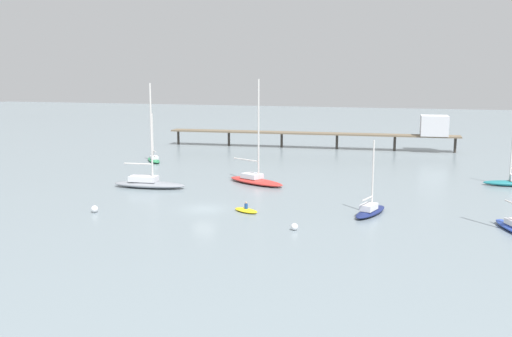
{
  "coord_description": "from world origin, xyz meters",
  "views": [
    {
      "loc": [
        23.69,
        -56.04,
        14.65
      ],
      "look_at": [
        0.0,
        19.02,
        1.5
      ],
      "focal_mm": 39.59,
      "sensor_mm": 36.0,
      "label": 1
    }
  ],
  "objects_px": {
    "sailboat_green": "(154,159)",
    "mooring_buoy_outer": "(294,227)",
    "mooring_buoy_inner": "(95,209)",
    "dinghy_yellow": "(246,210)",
    "pier": "(383,129)",
    "sailboat_red": "(255,179)",
    "sailboat_gray": "(148,182)",
    "sailboat_navy": "(370,210)"
  },
  "relations": [
    {
      "from": "sailboat_green",
      "to": "mooring_buoy_outer",
      "type": "height_order",
      "value": "sailboat_green"
    },
    {
      "from": "mooring_buoy_outer",
      "to": "mooring_buoy_inner",
      "type": "bearing_deg",
      "value": 179.01
    },
    {
      "from": "dinghy_yellow",
      "to": "sailboat_green",
      "type": "bearing_deg",
      "value": 132.22
    },
    {
      "from": "pier",
      "to": "sailboat_red",
      "type": "height_order",
      "value": "sailboat_red"
    },
    {
      "from": "pier",
      "to": "sailboat_green",
      "type": "bearing_deg",
      "value": -143.58
    },
    {
      "from": "sailboat_red",
      "to": "mooring_buoy_outer",
      "type": "relative_size",
      "value": 20.36
    },
    {
      "from": "sailboat_gray",
      "to": "mooring_buoy_inner",
      "type": "bearing_deg",
      "value": -86.12
    },
    {
      "from": "sailboat_gray",
      "to": "pier",
      "type": "bearing_deg",
      "value": 60.91
    },
    {
      "from": "sailboat_gray",
      "to": "sailboat_red",
      "type": "relative_size",
      "value": 0.97
    },
    {
      "from": "mooring_buoy_inner",
      "to": "sailboat_gray",
      "type": "bearing_deg",
      "value": 93.88
    },
    {
      "from": "sailboat_gray",
      "to": "mooring_buoy_inner",
      "type": "height_order",
      "value": "sailboat_gray"
    },
    {
      "from": "sailboat_red",
      "to": "sailboat_gray",
      "type": "bearing_deg",
      "value": -151.67
    },
    {
      "from": "sailboat_green",
      "to": "mooring_buoy_inner",
      "type": "relative_size",
      "value": 10.79
    },
    {
      "from": "sailboat_green",
      "to": "sailboat_red",
      "type": "relative_size",
      "value": 0.58
    },
    {
      "from": "pier",
      "to": "sailboat_green",
      "type": "xyz_separation_m",
      "value": [
        -35.73,
        -26.36,
        -3.68
      ]
    },
    {
      "from": "pier",
      "to": "mooring_buoy_outer",
      "type": "distance_m",
      "value": 60.95
    },
    {
      "from": "sailboat_red",
      "to": "dinghy_yellow",
      "type": "bearing_deg",
      "value": -76.07
    },
    {
      "from": "dinghy_yellow",
      "to": "mooring_buoy_outer",
      "type": "distance_m",
      "value": 8.67
    },
    {
      "from": "pier",
      "to": "sailboat_gray",
      "type": "xyz_separation_m",
      "value": [
        -25.91,
        -46.58,
        -3.48
      ]
    },
    {
      "from": "dinghy_yellow",
      "to": "mooring_buoy_inner",
      "type": "distance_m",
      "value": 16.29
    },
    {
      "from": "sailboat_green",
      "to": "sailboat_red",
      "type": "xyz_separation_m",
      "value": [
        22.38,
        -13.44,
        0.16
      ]
    },
    {
      "from": "mooring_buoy_inner",
      "to": "sailboat_green",
      "type": "bearing_deg",
      "value": 107.55
    },
    {
      "from": "pier",
      "to": "mooring_buoy_inner",
      "type": "bearing_deg",
      "value": -112.47
    },
    {
      "from": "sailboat_green",
      "to": "sailboat_navy",
      "type": "xyz_separation_m",
      "value": [
        39.12,
        -26.13,
        0.02
      ]
    },
    {
      "from": "mooring_buoy_inner",
      "to": "dinghy_yellow",
      "type": "bearing_deg",
      "value": 18.35
    },
    {
      "from": "sailboat_green",
      "to": "mooring_buoy_outer",
      "type": "relative_size",
      "value": 11.82
    },
    {
      "from": "dinghy_yellow",
      "to": "mooring_buoy_inner",
      "type": "relative_size",
      "value": 4.54
    },
    {
      "from": "pier",
      "to": "sailboat_red",
      "type": "relative_size",
      "value": 4.11
    },
    {
      "from": "sailboat_gray",
      "to": "sailboat_red",
      "type": "distance_m",
      "value": 14.27
    },
    {
      "from": "pier",
      "to": "sailboat_red",
      "type": "bearing_deg",
      "value": -108.53
    },
    {
      "from": "pier",
      "to": "mooring_buoy_inner",
      "type": "xyz_separation_m",
      "value": [
        -24.97,
        -60.38,
        -3.84
      ]
    },
    {
      "from": "sailboat_green",
      "to": "sailboat_gray",
      "type": "bearing_deg",
      "value": -64.09
    },
    {
      "from": "sailboat_red",
      "to": "dinghy_yellow",
      "type": "distance_m",
      "value": 15.93
    },
    {
      "from": "sailboat_navy",
      "to": "sailboat_red",
      "type": "bearing_deg",
      "value": 142.83
    },
    {
      "from": "sailboat_red",
      "to": "dinghy_yellow",
      "type": "height_order",
      "value": "sailboat_red"
    },
    {
      "from": "pier",
      "to": "sailboat_navy",
      "type": "relative_size",
      "value": 7.33
    },
    {
      "from": "sailboat_green",
      "to": "sailboat_red",
      "type": "distance_m",
      "value": 26.11
    },
    {
      "from": "sailboat_green",
      "to": "mooring_buoy_inner",
      "type": "bearing_deg",
      "value": -72.45
    },
    {
      "from": "sailboat_red",
      "to": "mooring_buoy_inner",
      "type": "bearing_deg",
      "value": -119.47
    },
    {
      "from": "sailboat_gray",
      "to": "mooring_buoy_inner",
      "type": "xyz_separation_m",
      "value": [
        0.94,
        -13.8,
        -0.36
      ]
    },
    {
      "from": "mooring_buoy_outer",
      "to": "sailboat_gray",
      "type": "bearing_deg",
      "value": 148.44
    },
    {
      "from": "pier",
      "to": "mooring_buoy_inner",
      "type": "height_order",
      "value": "pier"
    }
  ]
}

